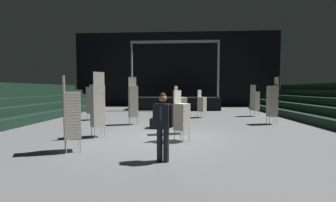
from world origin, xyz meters
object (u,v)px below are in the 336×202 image
object	(u,v)px
chair_stack_mid_right	(272,101)
equipment_road_case	(160,123)
chair_stack_mid_left	(98,105)
man_with_tie	(163,123)
chair_stack_rear_centre	(202,104)
chair_stack_mid_centre	(255,101)
stage_riser	(175,102)
chair_stack_rear_left	(133,101)
chair_stack_aisle_left	(181,116)
chair_stack_front_right	(180,110)
chair_stack_rear_right	(91,104)
chair_stack_front_left	(72,114)

from	to	relation	value
chair_stack_mid_right	equipment_road_case	world-z (taller)	chair_stack_mid_right
chair_stack_mid_left	equipment_road_case	world-z (taller)	chair_stack_mid_left
man_with_tie	chair_stack_rear_centre	world-z (taller)	chair_stack_rear_centre
man_with_tie	chair_stack_mid_right	world-z (taller)	chair_stack_mid_right
chair_stack_mid_centre	equipment_road_case	world-z (taller)	chair_stack_mid_centre
stage_riser	chair_stack_rear_left	world-z (taller)	stage_riser
man_with_tie	chair_stack_mid_left	size ratio (longest dim) A/B	0.71
chair_stack_mid_left	stage_riser	bearing A→B (deg)	36.19
chair_stack_mid_centre	chair_stack_aisle_left	distance (m)	8.77
man_with_tie	chair_stack_front_right	size ratio (longest dim) A/B	0.89
chair_stack_front_right	chair_stack_aisle_left	size ratio (longest dim) A/B	1.09
man_with_tie	chair_stack_rear_right	world-z (taller)	chair_stack_rear_right
equipment_road_case	chair_stack_rear_right	bearing A→B (deg)	151.26
chair_stack_mid_right	chair_stack_mid_centre	size ratio (longest dim) A/B	1.16
chair_stack_rear_left	chair_stack_aisle_left	world-z (taller)	chair_stack_rear_left
equipment_road_case	man_with_tie	bearing A→B (deg)	-83.81
stage_riser	chair_stack_mid_right	distance (m)	9.70
chair_stack_mid_left	chair_stack_rear_left	bearing A→B (deg)	35.35
chair_stack_rear_left	chair_stack_aisle_left	size ratio (longest dim) A/B	1.38
chair_stack_mid_centre	chair_stack_rear_left	bearing A→B (deg)	-90.48
chair_stack_rear_right	chair_stack_front_left	bearing A→B (deg)	-35.40
stage_riser	chair_stack_rear_left	bearing A→B (deg)	-102.89
chair_stack_aisle_left	chair_stack_front_left	bearing A→B (deg)	-30.58
man_with_tie	chair_stack_rear_centre	xyz separation A→B (m)	(1.87, 8.42, -0.09)
chair_stack_mid_right	chair_stack_aisle_left	world-z (taller)	chair_stack_mid_right
chair_stack_front_left	equipment_road_case	size ratio (longest dim) A/B	2.47
chair_stack_aisle_left	chair_stack_mid_right	bearing A→B (deg)	165.05
chair_stack_front_left	chair_stack_rear_left	xyz separation A→B (m)	(0.76, 4.78, 0.13)
chair_stack_mid_left	chair_stack_mid_right	bearing A→B (deg)	-17.42
stage_riser	chair_stack_rear_centre	size ratio (longest dim) A/B	4.42
chair_stack_mid_left	chair_stack_rear_right	size ratio (longest dim) A/B	1.26
chair_stack_front_left	chair_stack_aisle_left	xyz separation A→B (m)	(3.23, 1.40, -0.21)
chair_stack_mid_right	chair_stack_mid_left	bearing A→B (deg)	114.55
chair_stack_front_right	chair_stack_rear_left	world-z (taller)	chair_stack_rear_left
man_with_tie	equipment_road_case	xyz separation A→B (m)	(-0.50, 4.57, -0.76)
stage_riser	chair_stack_mid_left	world-z (taller)	stage_riser
chair_stack_mid_left	chair_stack_mid_centre	xyz separation A→B (m)	(8.25, 6.69, -0.17)
chair_stack_rear_right	chair_stack_aisle_left	bearing A→B (deg)	-6.17
chair_stack_front_left	chair_stack_mid_centre	size ratio (longest dim) A/B	1.04
stage_riser	chair_stack_aisle_left	distance (m)	12.01
chair_stack_rear_right	man_with_tie	bearing A→B (deg)	-19.19
man_with_tie	chair_stack_mid_right	xyz separation A→B (m)	(5.29, 6.02, 0.25)
man_with_tie	chair_stack_front_left	bearing A→B (deg)	5.27
chair_stack_mid_left	chair_stack_rear_left	distance (m)	3.00
chair_stack_mid_centre	chair_stack_aisle_left	world-z (taller)	chair_stack_mid_centre
chair_stack_front_left	chair_stack_aisle_left	size ratio (longest dim) A/B	1.24
chair_stack_mid_left	man_with_tie	bearing A→B (deg)	-84.41
chair_stack_mid_centre	equipment_road_case	size ratio (longest dim) A/B	2.37
chair_stack_front_left	chair_stack_mid_left	bearing A→B (deg)	146.17
chair_stack_rear_centre	chair_stack_aisle_left	world-z (taller)	same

